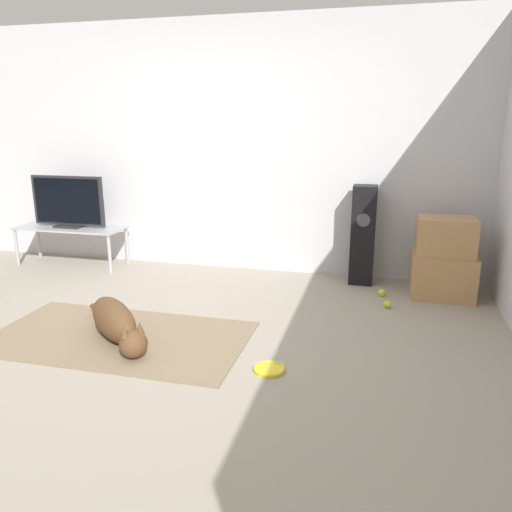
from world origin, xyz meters
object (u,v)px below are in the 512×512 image
at_px(floor_speaker, 363,235).
at_px(dog, 116,322).
at_px(tennis_ball_near_speaker, 382,293).
at_px(cardboard_box_upper, 446,236).
at_px(cardboard_box_lower, 443,276).
at_px(tv_stand, 71,231).
at_px(frisbee, 269,369).
at_px(tv, 68,202).
at_px(tennis_ball_by_boxes, 387,304).

bearing_deg(floor_speaker, dog, -132.04).
height_order(dog, tennis_ball_near_speaker, dog).
distance_m(dog, cardboard_box_upper, 2.89).
bearing_deg(cardboard_box_upper, cardboard_box_lower, -53.03).
relative_size(dog, tv_stand, 0.69).
relative_size(cardboard_box_lower, tennis_ball_near_speaker, 8.29).
bearing_deg(dog, tv_stand, 131.28).
bearing_deg(frisbee, cardboard_box_lower, 55.53).
bearing_deg(dog, frisbee, -8.40).
xyz_separation_m(cardboard_box_upper, tv, (-3.87, 0.11, 0.14)).
xyz_separation_m(cardboard_box_upper, floor_speaker, (-0.73, 0.24, -0.08)).
height_order(cardboard_box_lower, floor_speaker, floor_speaker).
height_order(cardboard_box_lower, tv_stand, tv_stand).
relative_size(floor_speaker, tv, 1.14).
relative_size(dog, cardboard_box_upper, 1.69).
relative_size(cardboard_box_lower, floor_speaker, 0.57).
relative_size(tv_stand, tennis_ball_near_speaker, 18.12).
bearing_deg(cardboard_box_lower, frisbee, -124.47).
bearing_deg(tennis_ball_near_speaker, tv, 175.97).
xyz_separation_m(dog, frisbee, (1.17, -0.17, -0.13)).
distance_m(tennis_ball_by_boxes, tennis_ball_near_speaker, 0.30).
bearing_deg(tennis_ball_by_boxes, dog, -148.54).
xyz_separation_m(dog, tv, (-1.49, 1.70, 0.55)).
bearing_deg(tennis_ball_near_speaker, tv_stand, 176.02).
distance_m(cardboard_box_lower, tv_stand, 3.88).
xyz_separation_m(cardboard_box_upper, tennis_ball_by_boxes, (-0.47, -0.43, -0.53)).
height_order(dog, tv, tv).
relative_size(tv, tennis_ball_by_boxes, 12.76).
height_order(frisbee, floor_speaker, floor_speaker).
xyz_separation_m(dog, cardboard_box_upper, (2.38, 1.59, 0.42)).
relative_size(cardboard_box_upper, tennis_ball_near_speaker, 7.42).
distance_m(tv_stand, tennis_ball_near_speaker, 3.38).
bearing_deg(frisbee, dog, 171.60).
relative_size(cardboard_box_upper, tv_stand, 0.41).
xyz_separation_m(cardboard_box_lower, tv_stand, (-3.88, 0.11, 0.18)).
xyz_separation_m(frisbee, tv, (-2.67, 1.88, 0.69)).
xyz_separation_m(frisbee, tennis_ball_by_boxes, (0.73, 1.34, 0.02)).
xyz_separation_m(cardboard_box_lower, tennis_ball_by_boxes, (-0.47, -0.42, -0.16)).
height_order(frisbee, cardboard_box_upper, cardboard_box_upper).
height_order(cardboard_box_upper, floor_speaker, floor_speaker).
height_order(floor_speaker, tennis_ball_by_boxes, floor_speaker).
relative_size(dog, cardboard_box_lower, 1.51).
bearing_deg(tv_stand, tv, 90.00).
height_order(tv, tennis_ball_by_boxes, tv).
bearing_deg(tv_stand, tennis_ball_by_boxes, -8.92).
xyz_separation_m(floor_speaker, tv, (-3.14, -0.13, 0.22)).
height_order(frisbee, cardboard_box_lower, cardboard_box_lower).
relative_size(cardboard_box_upper, tennis_ball_by_boxes, 7.42).
distance_m(cardboard_box_upper, tennis_ball_by_boxes, 0.83).
bearing_deg(frisbee, cardboard_box_upper, 55.75).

